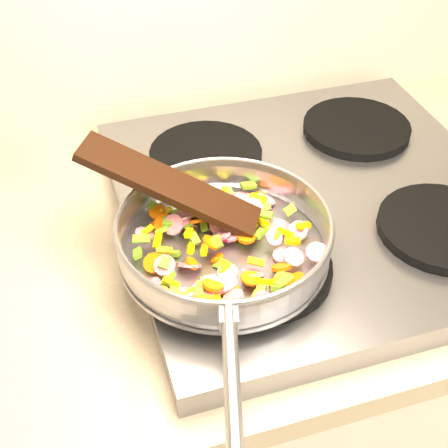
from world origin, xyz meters
name	(u,v)px	position (x,y,z in m)	size (l,w,h in m)	color
cooktop	(314,202)	(-0.70, 1.67, 0.92)	(0.60, 0.60, 0.04)	#939399
grate_fl	(263,268)	(-0.84, 1.52, 0.95)	(0.19, 0.19, 0.02)	black
grate_fr	(443,227)	(-0.56, 1.52, 0.95)	(0.19, 0.19, 0.02)	black
grate_bl	(206,155)	(-0.84, 1.81, 0.95)	(0.19, 0.19, 0.02)	black
grate_br	(357,128)	(-0.56, 1.81, 0.95)	(0.19, 0.19, 0.02)	black
saute_pan	(224,237)	(-0.88, 1.56, 0.99)	(0.33, 0.49, 0.06)	#9E9EA5
vegetable_heap	(222,244)	(-0.89, 1.56, 0.98)	(0.25, 0.28, 0.05)	#FE6506
wooden_spatula	(170,185)	(-0.94, 1.64, 1.03)	(0.26, 0.06, 0.01)	black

